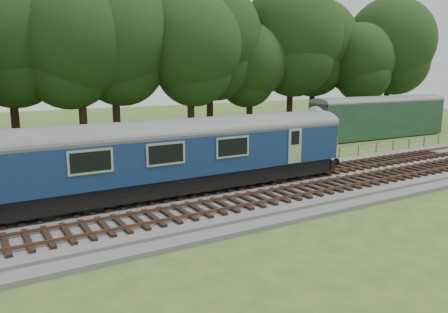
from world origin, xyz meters
TOP-DOWN VIEW (x-y plane):
  - ground at (0.00, 0.00)m, footprint 120.00×120.00m
  - ballast at (0.00, 0.00)m, footprint 70.00×7.00m
  - track_north at (0.00, 1.40)m, footprint 67.20×2.40m
  - track_south at (0.00, -1.60)m, footprint 67.20×2.40m
  - fence at (0.00, 4.50)m, footprint 64.00×0.12m
  - tree_line at (0.00, 22.00)m, footprint 70.00×8.00m
  - dmu_railcar at (-3.89, 1.40)m, footprint 18.05×2.86m
  - parked_coach at (21.66, 10.68)m, footprint 15.74×3.42m
  - shed at (24.82, 11.64)m, footprint 4.31×4.31m

SIDE VIEW (x-z plane):
  - ground at x=0.00m, z-range 0.00..0.00m
  - fence at x=0.00m, z-range -0.50..0.50m
  - tree_line at x=0.00m, z-range -9.00..9.00m
  - ballast at x=0.00m, z-range 0.00..0.35m
  - track_north at x=0.00m, z-range 0.31..0.52m
  - track_south at x=0.00m, z-range 0.31..0.52m
  - shed at x=24.82m, z-range 0.02..2.79m
  - parked_coach at x=21.66m, z-range 0.25..4.24m
  - dmu_railcar at x=-3.89m, z-range 0.67..4.54m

